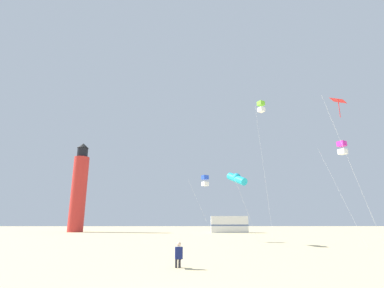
% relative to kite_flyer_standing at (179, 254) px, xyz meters
% --- Properties ---
extents(kite_flyer_standing, '(0.38, 0.54, 1.16)m').
position_rel_kite_flyer_standing_xyz_m(kite_flyer_standing, '(0.00, 0.00, 0.00)').
color(kite_flyer_standing, navy).
rests_on(kite_flyer_standing, ground).
extents(kite_box_magenta, '(2.48, 2.48, 8.76)m').
position_rel_kite_flyer_standing_xyz_m(kite_box_magenta, '(13.78, 10.15, 7.56)').
color(kite_box_magenta, silver).
rests_on(kite_box_magenta, ground).
extents(kite_box_blue, '(2.77, 2.26, 6.84)m').
position_rel_kite_flyer_standing_xyz_m(kite_box_blue, '(2.30, 17.42, 5.64)').
color(kite_box_blue, silver).
rests_on(kite_box_blue, ground).
extents(kite_tube_cyan, '(2.60, 3.00, 6.63)m').
position_rel_kite_flyer_standing_xyz_m(kite_tube_cyan, '(5.04, 13.19, 5.31)').
color(kite_tube_cyan, silver).
rests_on(kite_tube_cyan, ground).
extents(kite_diamond_scarlet, '(2.35, 2.12, 10.14)m').
position_rel_kite_flyer_standing_xyz_m(kite_diamond_scarlet, '(10.52, 3.90, 8.89)').
color(kite_diamond_scarlet, silver).
rests_on(kite_diamond_scarlet, ground).
extents(kite_box_lime, '(1.10, 1.10, 14.24)m').
position_rel_kite_flyer_standing_xyz_m(kite_box_lime, '(8.09, 14.38, 13.01)').
color(kite_box_lime, silver).
rests_on(kite_box_lime, ground).
extents(lighthouse_distant, '(2.80, 2.80, 16.80)m').
position_rel_kite_flyer_standing_xyz_m(lighthouse_distant, '(-20.20, 41.91, 7.22)').
color(lighthouse_distant, red).
rests_on(lighthouse_distant, ground).
extents(rv_van_white, '(6.53, 2.61, 2.80)m').
position_rel_kite_flyer_standing_xyz_m(rv_van_white, '(7.75, 38.91, 0.78)').
color(rv_van_white, white).
rests_on(rv_van_white, ground).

